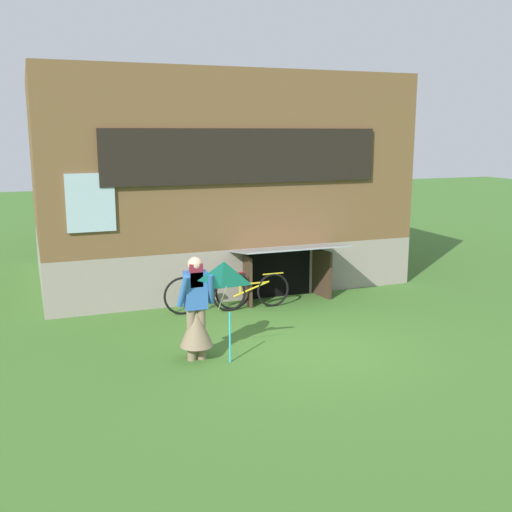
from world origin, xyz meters
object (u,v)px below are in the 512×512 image
Objects in this scene: bicycle_red at (208,293)px; person at (196,317)px; bicycle_yellow at (251,291)px; kite at (224,284)px.

person is at bearing -109.35° from bicycle_red.
person reaches higher than bicycle_yellow.
bicycle_yellow is at bearing -5.31° from bicycle_red.
person is 2.91m from bicycle_yellow.
person is 1.04× the size of kite.
kite is 3.24m from bicycle_yellow.
bicycle_yellow is (1.43, 2.75, -0.93)m from kite.
bicycle_yellow is (1.75, 2.30, -0.33)m from person.
bicycle_yellow is at bearing 33.09° from person.
person is at bearing -127.36° from bicycle_yellow.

